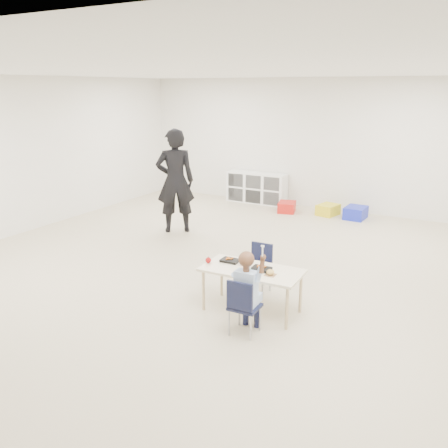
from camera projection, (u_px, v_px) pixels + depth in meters
The scene contains 16 objects.
room at pixel (207, 177), 6.53m from camera, with size 9.00×9.02×2.80m.
table at pixel (252, 290), 5.63m from camera, with size 1.19×0.61×0.54m.
chair_near at pixel (245, 306), 5.11m from camera, with size 0.31×0.29×0.65m, color black, non-canonical shape.
chair_far at pixel (258, 270), 6.12m from camera, with size 0.31×0.29×0.65m, color black, non-canonical shape.
child at pixel (245, 290), 5.06m from camera, with size 0.43×0.43×1.02m, color #B0CBEE, non-canonical shape.
lunch_tray_near at pixel (261, 269), 5.52m from camera, with size 0.22×0.16×0.03m, color black.
lunch_tray_far at pixel (230, 260), 5.79m from camera, with size 0.22×0.16×0.03m, color black.
milk_carton at pixel (247, 268), 5.45m from camera, with size 0.07×0.07×0.10m, color white.
bread_roll at pixel (270, 272), 5.37m from camera, with size 0.09×0.09×0.07m, color tan.
apple_near at pixel (243, 263), 5.66m from camera, with size 0.07×0.07×0.07m, color #9E0E0E.
apple_far at pixel (208, 260), 5.74m from camera, with size 0.07×0.07×0.07m, color #9E0E0E.
cubby_shelf at pixel (257, 188), 10.98m from camera, with size 1.40×0.40×0.70m, color white.
adult at pixel (175, 181), 8.62m from camera, with size 0.69×0.45×1.90m, color black.
bin_red at pixel (287, 207), 10.21m from camera, with size 0.35×0.45×0.22m, color red.
bin_yellow at pixel (328, 210), 9.96m from camera, with size 0.36×0.46×0.22m, color gold.
bin_blue at pixel (356, 213), 9.68m from camera, with size 0.39×0.50×0.25m, color #1824B5.
Camera 1 is at (3.30, -5.54, 2.59)m, focal length 38.00 mm.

